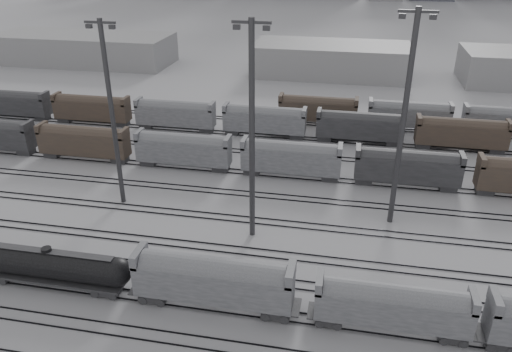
% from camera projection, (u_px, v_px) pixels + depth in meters
% --- Properties ---
extents(ground, '(900.00, 900.00, 0.00)m').
position_uv_depth(ground, '(168.00, 307.00, 49.66)').
color(ground, '#B1B1B6').
rests_on(ground, ground).
extents(tracks, '(220.00, 71.50, 0.16)m').
position_uv_depth(tracks, '(215.00, 218.00, 65.06)').
color(tracks, black).
rests_on(tracks, ground).
extents(tank_car_b, '(18.07, 3.01, 4.47)m').
position_uv_depth(tank_car_b, '(50.00, 265.00, 51.70)').
color(tank_car_b, '#27272A').
rests_on(tank_car_b, ground).
extents(hopper_car_a, '(15.73, 3.13, 5.63)m').
position_uv_depth(hopper_car_a, '(213.00, 278.00, 48.22)').
color(hopper_car_a, '#27272A').
rests_on(hopper_car_a, ground).
extents(hopper_car_b, '(14.12, 2.81, 5.05)m').
position_uv_depth(hopper_car_b, '(393.00, 304.00, 45.41)').
color(hopper_car_b, '#27272A').
rests_on(hopper_car_b, ground).
extents(light_mast_b, '(3.94, 0.63, 24.61)m').
position_uv_depth(light_mast_b, '(112.00, 112.00, 63.59)').
color(light_mast_b, '#39393C').
rests_on(light_mast_b, ground).
extents(light_mast_c, '(4.15, 0.66, 25.93)m').
position_uv_depth(light_mast_c, '(252.00, 130.00, 55.75)').
color(light_mast_c, '#39393C').
rests_on(light_mast_c, ground).
extents(light_mast_d, '(4.25, 0.68, 26.58)m').
position_uv_depth(light_mast_d, '(404.00, 118.00, 58.36)').
color(light_mast_d, '#39393C').
rests_on(light_mast_d, ground).
extents(bg_string_near, '(151.00, 3.00, 5.60)m').
position_uv_depth(bg_string_near, '(291.00, 160.00, 75.26)').
color(bg_string_near, gray).
rests_on(bg_string_near, ground).
extents(bg_string_mid, '(151.00, 3.00, 5.60)m').
position_uv_depth(bg_string_mid, '(359.00, 128.00, 87.62)').
color(bg_string_mid, '#27272A').
rests_on(bg_string_mid, ground).
extents(bg_string_far, '(66.00, 3.00, 5.60)m').
position_uv_depth(bg_string_far, '(457.00, 119.00, 91.61)').
color(bg_string_far, '#493A2E').
rests_on(bg_string_far, ground).
extents(warehouse_left, '(50.00, 18.00, 8.00)m').
position_uv_depth(warehouse_left, '(84.00, 49.00, 142.21)').
color(warehouse_left, gray).
rests_on(warehouse_left, ground).
extents(warehouse_mid, '(40.00, 18.00, 8.00)m').
position_uv_depth(warehouse_mid, '(331.00, 59.00, 129.94)').
color(warehouse_mid, gray).
rests_on(warehouse_mid, ground).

